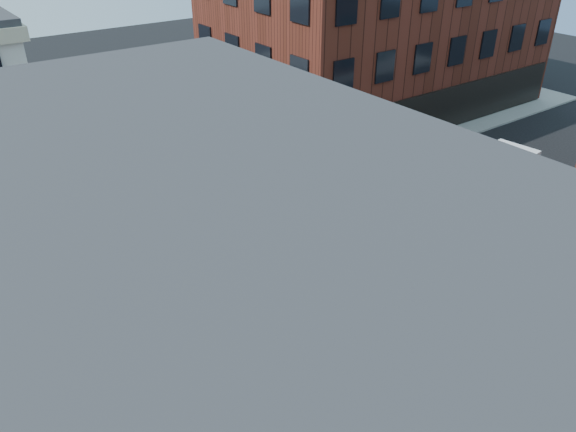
% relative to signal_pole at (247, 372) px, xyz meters
% --- Properties ---
extents(ground, '(120.00, 120.00, 0.00)m').
position_rel_signal_pole_xyz_m(ground, '(6.72, 6.68, -2.86)').
color(ground, black).
rests_on(ground, ground).
extents(sidewalk_ne, '(30.00, 30.00, 0.15)m').
position_rel_signal_pole_xyz_m(sidewalk_ne, '(27.72, 27.68, -2.78)').
color(sidewalk_ne, gray).
rests_on(sidewalk_ne, ground).
extents(building_ne, '(25.00, 16.00, 12.00)m').
position_rel_signal_pole_xyz_m(building_ne, '(27.22, 22.68, 3.14)').
color(building_ne, '#421910').
rests_on(building_ne, ground).
extents(tree_near, '(2.69, 2.69, 4.49)m').
position_rel_signal_pole_xyz_m(tree_near, '(14.28, 16.65, 0.30)').
color(tree_near, black).
rests_on(tree_near, ground).
extents(tree_far, '(2.43, 2.43, 4.07)m').
position_rel_signal_pole_xyz_m(tree_far, '(14.28, 22.65, 0.02)').
color(tree_far, black).
rests_on(tree_far, ground).
extents(signal_pole, '(1.29, 1.24, 4.60)m').
position_rel_signal_pole_xyz_m(signal_pole, '(0.00, 0.00, 0.00)').
color(signal_pole, black).
rests_on(signal_pole, ground).
extents(box_truck, '(8.03, 3.19, 3.56)m').
position_rel_signal_pole_xyz_m(box_truck, '(17.76, 4.49, -1.01)').
color(box_truck, white).
rests_on(box_truck, ground).
extents(traffic_cone, '(0.45, 0.45, 0.73)m').
position_rel_signal_pole_xyz_m(traffic_cone, '(1.02, 0.98, -2.51)').
color(traffic_cone, red).
rests_on(traffic_cone, ground).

